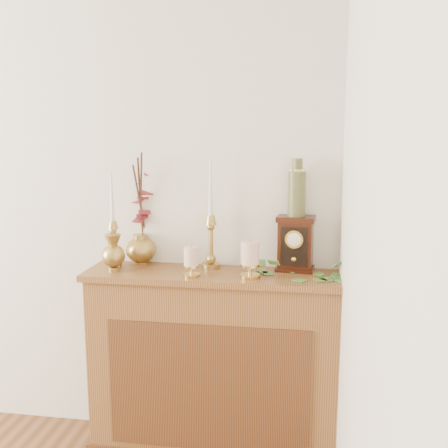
% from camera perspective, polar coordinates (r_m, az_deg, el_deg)
% --- Properties ---
extents(console_shelf, '(1.24, 0.34, 0.93)m').
position_cam_1_polar(console_shelf, '(2.69, -1.16, -15.44)').
color(console_shelf, brown).
rests_on(console_shelf, ground).
extents(candlestick_left, '(0.08, 0.08, 0.47)m').
position_cam_1_polar(candlestick_left, '(2.65, -11.96, -1.29)').
color(candlestick_left, tan).
rests_on(candlestick_left, console_shelf).
extents(candlestick_center, '(0.09, 0.09, 0.54)m').
position_cam_1_polar(candlestick_center, '(2.56, -1.45, -0.97)').
color(candlestick_center, tan).
rests_on(candlestick_center, console_shelf).
extents(bud_vase, '(0.11, 0.11, 0.18)m').
position_cam_1_polar(bud_vase, '(2.58, -11.95, -3.11)').
color(bud_vase, tan).
rests_on(bud_vase, console_shelf).
extents(ginger_jar, '(0.23, 0.25, 0.57)m').
position_cam_1_polar(ginger_jar, '(2.71, -8.82, 1.18)').
color(ginger_jar, tan).
rests_on(ginger_jar, console_shelf).
extents(pillar_candle_left, '(0.08, 0.08, 0.15)m').
position_cam_1_polar(pillar_candle_left, '(2.44, -3.57, -3.94)').
color(pillar_candle_left, gold).
rests_on(pillar_candle_left, console_shelf).
extents(pillar_candle_right, '(0.10, 0.10, 0.18)m').
position_cam_1_polar(pillar_candle_right, '(2.41, 2.84, -3.67)').
color(pillar_candle_right, gold).
rests_on(pillar_candle_right, console_shelf).
extents(ivy_garland, '(0.48, 0.20, 0.09)m').
position_cam_1_polar(ivy_garland, '(2.46, 8.44, -5.42)').
color(ivy_garland, '#40762D').
rests_on(ivy_garland, console_shelf).
extents(mantel_clock, '(0.19, 0.14, 0.27)m').
position_cam_1_polar(mantel_clock, '(2.55, 7.78, -2.17)').
color(mantel_clock, '#37130B').
rests_on(mantel_clock, console_shelf).
extents(ceramic_vase, '(0.08, 0.08, 0.27)m').
position_cam_1_polar(ceramic_vase, '(2.51, 7.93, 3.64)').
color(ceramic_vase, '#172F22').
rests_on(ceramic_vase, mantel_clock).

